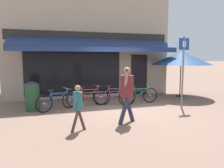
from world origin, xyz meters
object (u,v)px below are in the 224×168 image
Objects in this scene: bicycle_red at (88,97)px; litter_bin at (32,96)px; pedestrian_adult at (127,89)px; bicycle_green at (139,95)px; bicycle_purple at (114,96)px; parking_sign at (183,65)px; cafe_parasol at (181,58)px; bicycle_blue at (57,101)px; pedestrian_child at (78,103)px.

litter_bin is at bearing 174.41° from bicycle_red.
litter_bin is (-2.75, 2.48, -0.48)m from pedestrian_adult.
litter_bin reaches higher than bicycle_green.
litter_bin is (-3.16, 0.06, 0.18)m from bicycle_purple.
parking_sign is at bearing -13.37° from litter_bin.
bicycle_green is 3.26m from cafe_parasol.
bicycle_green is at bearing -23.27° from bicycle_blue.
bicycle_purple is (2.29, 0.19, 0.01)m from bicycle_blue.
pedestrian_child is at bearing -135.70° from bicycle_green.
bicycle_purple is at bearing -1.03° from litter_bin.
bicycle_purple is 2.55m from pedestrian_adult.
bicycle_blue is at bearing -148.72° from bicycle_purple.
parking_sign is at bearing -41.88° from bicycle_green.
bicycle_red is (1.22, 0.32, 0.01)m from bicycle_blue.
bicycle_purple reaches higher than bicycle_green.
litter_bin reaches higher than bicycle_blue.
bicycle_purple is 0.94× the size of pedestrian_adult.
parking_sign reaches higher than pedestrian_child.
pedestrian_child is at bearing -65.91° from litter_bin.
cafe_parasol is (5.74, 3.63, 1.16)m from pedestrian_child.
bicycle_green is (3.40, 0.17, -0.01)m from bicycle_blue.
bicycle_red is 1.41× the size of pedestrian_child.
pedestrian_child reaches higher than bicycle_green.
parking_sign is (4.65, -1.07, 1.30)m from bicycle_blue.
bicycle_blue is 0.90× the size of bicycle_red.
cafe_parasol is (4.23, 3.34, 0.90)m from pedestrian_adult.
cafe_parasol reaches higher than litter_bin.
bicycle_red is at bearing -101.81° from pedestrian_child.
cafe_parasol is at bearing -142.83° from pedestrian_child.
bicycle_green is (2.19, -0.16, -0.02)m from bicycle_red.
pedestrian_adult reaches higher than bicycle_purple.
cafe_parasol reaches higher than pedestrian_child.
bicycle_green is at bearing -1.08° from litter_bin.
pedestrian_adult is (1.87, -2.23, 0.66)m from bicycle_blue.
bicycle_blue is 4.94m from parking_sign.
parking_sign is at bearing -123.72° from cafe_parasol.
pedestrian_adult is at bearing -42.10° from litter_bin.
litter_bin is at bearing 166.63° from parking_sign.
pedestrian_adult reaches higher than pedestrian_child.
bicycle_green is 1.53× the size of litter_bin.
bicycle_purple is 4.22m from cafe_parasol.
bicycle_purple is 0.58× the size of parking_sign.
bicycle_red is 1.04× the size of pedestrian_adult.
litter_bin is at bearing -61.06° from pedestrian_child.
parking_sign reaches higher than pedestrian_adult.
bicycle_blue is 1.26m from bicycle_red.
bicycle_purple is at bearing -94.96° from pedestrian_adult.
bicycle_blue is 3.41m from bicycle_green.
pedestrian_adult is (0.65, -2.56, 0.66)m from bicycle_red.
bicycle_red is 1.06× the size of bicycle_green.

